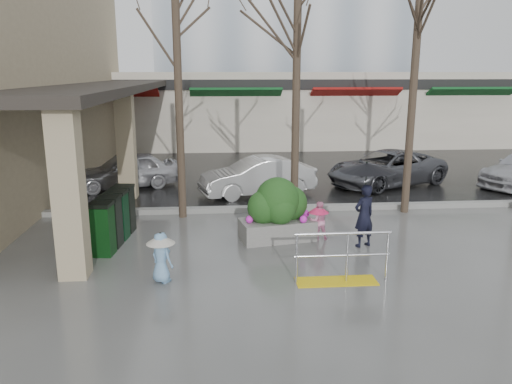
{
  "coord_description": "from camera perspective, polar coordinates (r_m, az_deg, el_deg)",
  "views": [
    {
      "loc": [
        -1.01,
        -10.19,
        4.04
      ],
      "look_at": [
        -0.11,
        1.08,
        1.3
      ],
      "focal_mm": 35.0,
      "sensor_mm": 36.0,
      "label": 1
    }
  ],
  "objects": [
    {
      "name": "canopy_slab",
      "position": [
        18.59,
        -16.7,
        11.78
      ],
      "size": [
        2.8,
        18.0,
        0.25
      ],
      "primitive_type": "cube",
      "color": "#2D2823",
      "rests_on": "pillar_front"
    },
    {
      "name": "planter",
      "position": [
        12.2,
        2.48,
        -2.07
      ],
      "size": [
        1.93,
        1.23,
        1.56
      ],
      "rotation": [
        0.0,
        0.0,
        0.2
      ],
      "color": "gray",
      "rests_on": "ground"
    },
    {
      "name": "curb",
      "position": [
        14.77,
        -0.49,
        -1.95
      ],
      "size": [
        120.0,
        0.3,
        0.15
      ],
      "primitive_type": "cube",
      "color": "gray",
      "rests_on": "ground"
    },
    {
      "name": "street_asphalt",
      "position": [
        32.46,
        -2.78,
        6.47
      ],
      "size": [
        120.0,
        36.0,
        0.01
      ],
      "primitive_type": "cube",
      "color": "black",
      "rests_on": "ground"
    },
    {
      "name": "pillar_front",
      "position": [
        10.37,
        -20.62,
        -0.03
      ],
      "size": [
        0.55,
        0.55,
        3.5
      ],
      "primitive_type": "cube",
      "color": "tan",
      "rests_on": "ground"
    },
    {
      "name": "pillar_back",
      "position": [
        16.61,
        -14.61,
        5.25
      ],
      "size": [
        0.55,
        0.55,
        3.5
      ],
      "primitive_type": "cube",
      "color": "tan",
      "rests_on": "ground"
    },
    {
      "name": "car_a",
      "position": [
        18.23,
        -14.71,
        2.39
      ],
      "size": [
        3.98,
        2.61,
        1.26
      ],
      "primitive_type": "imported",
      "rotation": [
        0.0,
        0.0,
        -1.24
      ],
      "color": "silver",
      "rests_on": "ground"
    },
    {
      "name": "child_blue",
      "position": [
        9.96,
        -10.79,
        -6.82
      ],
      "size": [
        0.58,
        0.57,
        1.02
      ],
      "rotation": [
        0.0,
        0.0,
        2.44
      ],
      "color": "#76A5D2",
      "rests_on": "ground"
    },
    {
      "name": "child_pink",
      "position": [
        12.33,
        7.17,
        -2.97
      ],
      "size": [
        0.5,
        0.5,
        0.96
      ],
      "rotation": [
        0.0,
        0.0,
        3.21
      ],
      "color": "pink",
      "rests_on": "ground"
    },
    {
      "name": "tree_midwest",
      "position": [
        14.02,
        4.76,
        18.46
      ],
      "size": [
        3.2,
        3.2,
        7.0
      ],
      "color": "#382B21",
      "rests_on": "ground"
    },
    {
      "name": "car_c",
      "position": [
        18.71,
        14.69,
        2.67
      ],
      "size": [
        4.99,
        3.83,
        1.26
      ],
      "primitive_type": "imported",
      "rotation": [
        0.0,
        0.0,
        -1.13
      ],
      "color": "#515258",
      "rests_on": "ground"
    },
    {
      "name": "handrail",
      "position": [
        10.0,
        9.57,
        -8.09
      ],
      "size": [
        1.9,
        0.5,
        1.03
      ],
      "color": "yellow",
      "rests_on": "ground"
    },
    {
      "name": "tree_mideast",
      "position": [
        14.88,
        17.9,
        16.15
      ],
      "size": [
        3.2,
        3.2,
        6.5
      ],
      "color": "#382B21",
      "rests_on": "ground"
    },
    {
      "name": "news_boxes",
      "position": [
        12.48,
        -15.94,
        -2.88
      ],
      "size": [
        0.73,
        2.22,
        1.22
      ],
      "rotation": [
        0.0,
        0.0,
        -0.11
      ],
      "color": "#0C3711",
      "rests_on": "ground"
    },
    {
      "name": "tree_west",
      "position": [
        13.87,
        -9.09,
        17.77
      ],
      "size": [
        3.2,
        3.2,
        6.8
      ],
      "color": "#382B21",
      "rests_on": "ground"
    },
    {
      "name": "ground",
      "position": [
        11.01,
        1.02,
        -7.91
      ],
      "size": [
        120.0,
        120.0,
        0.0
      ],
      "primitive_type": "plane",
      "color": "#51514F",
      "rests_on": "ground"
    },
    {
      "name": "woman",
      "position": [
        11.81,
        12.39,
        0.09
      ],
      "size": [
        1.3,
        1.3,
        2.05
      ],
      "rotation": [
        0.0,
        0.0,
        3.56
      ],
      "color": "black",
      "rests_on": "ground"
    },
    {
      "name": "storefront_row",
      "position": [
        28.39,
        1.55,
        9.53
      ],
      "size": [
        34.0,
        6.74,
        4.0
      ],
      "color": "beige",
      "rests_on": "ground"
    },
    {
      "name": "car_b",
      "position": [
        16.63,
        0.18,
        1.79
      ],
      "size": [
        4.04,
        2.33,
        1.26
      ],
      "primitive_type": "imported",
      "rotation": [
        0.0,
        0.0,
        -1.29
      ],
      "color": "silver",
      "rests_on": "ground"
    }
  ]
}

